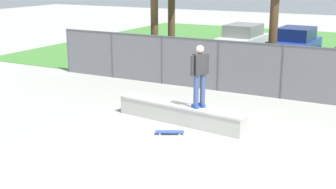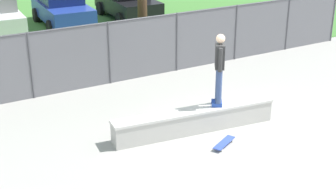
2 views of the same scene
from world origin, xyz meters
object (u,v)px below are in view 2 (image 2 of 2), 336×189
skateboarder (219,67)px  car_black (127,1)px  concrete_ledge (195,120)px  car_blue (62,7)px  skateboard (224,143)px

skateboarder → car_black: (3.13, 11.75, -0.76)m
concrete_ledge → car_black: 12.32m
car_black → car_blue: bearing=176.5°
concrete_ledge → car_black: size_ratio=0.99×
car_blue → car_black: 3.11m
concrete_ledge → car_black: car_black is taller
skateboarder → car_black: size_ratio=0.42×
skateboarder → skateboard: 1.85m
skateboard → car_black: car_black is taller
skateboarder → car_blue: skateboarder is taller
car_blue → car_black: same height
skateboarder → skateboard: skateboarder is taller
skateboard → concrete_ledge: bearing=100.8°
skateboard → car_blue: car_blue is taller
concrete_ledge → skateboard: concrete_ledge is taller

